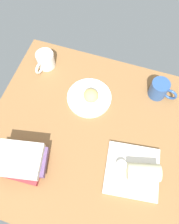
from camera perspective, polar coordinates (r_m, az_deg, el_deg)
dining_table at (r=106.41cm, az=3.56°, el=-7.10°), size 110.00×90.00×4.00cm
round_plate at (r=112.27cm, az=-0.07°, el=3.66°), size 22.01×22.01×1.40cm
scone_pastry at (r=109.03cm, az=0.37°, el=4.21°), size 10.24×10.15×5.29cm
square_plate at (r=101.46cm, az=10.69°, el=-14.37°), size 25.50×25.50×1.60cm
sauce_cup at (r=99.04cm, az=8.02°, el=-13.27°), size 4.74×4.74×2.36cm
breakfast_wrap at (r=97.80cm, az=13.48°, el=-14.54°), size 14.61×10.25×7.11cm
book_stack at (r=100.42cm, az=-16.82°, el=-11.73°), size 23.28×17.96×10.20cm
coffee_mug at (r=122.65cm, az=-11.11°, el=12.72°), size 9.17×13.71×8.53cm
second_mug at (r=115.05cm, az=17.29°, el=5.53°), size 13.59×8.73×9.42cm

